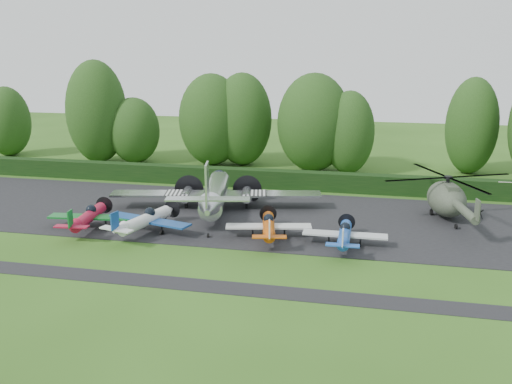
% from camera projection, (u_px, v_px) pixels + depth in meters
% --- Properties ---
extents(ground, '(160.00, 160.00, 0.00)m').
position_uv_depth(ground, '(201.00, 252.00, 43.65)').
color(ground, '#2C5116').
rests_on(ground, ground).
extents(apron, '(70.00, 18.00, 0.01)m').
position_uv_depth(apron, '(233.00, 215.00, 53.10)').
color(apron, black).
rests_on(apron, ground).
extents(taxiway_verge, '(70.00, 2.00, 0.00)m').
position_uv_depth(taxiway_verge, '(173.00, 283.00, 37.97)').
color(taxiway_verge, black).
rests_on(taxiway_verge, ground).
extents(hedgerow, '(90.00, 1.60, 2.00)m').
position_uv_depth(hedgerow, '(258.00, 187.00, 63.50)').
color(hedgerow, black).
rests_on(hedgerow, ground).
extents(transport_plane, '(20.18, 15.47, 6.47)m').
position_uv_depth(transport_plane, '(214.00, 194.00, 53.58)').
color(transport_plane, silver).
rests_on(transport_plane, ground).
extents(light_plane_red, '(7.33, 7.71, 2.82)m').
position_uv_depth(light_plane_red, '(89.00, 217.00, 48.63)').
color(light_plane_red, maroon).
rests_on(light_plane_red, ground).
extents(light_plane_white, '(7.63, 8.02, 2.93)m').
position_uv_depth(light_plane_white, '(145.00, 220.00, 47.56)').
color(light_plane_white, silver).
rests_on(light_plane_white, ground).
extents(light_plane_orange, '(7.01, 7.37, 2.69)m').
position_uv_depth(light_plane_orange, '(269.00, 226.00, 46.27)').
color(light_plane_orange, '#B94A0A').
rests_on(light_plane_orange, ground).
extents(light_plane_blue, '(6.62, 6.96, 2.55)m').
position_uv_depth(light_plane_blue, '(345.00, 234.00, 44.45)').
color(light_plane_blue, '#1C4DAA').
rests_on(light_plane_blue, ground).
extents(helicopter, '(12.26, 14.36, 3.95)m').
position_uv_depth(helicopter, '(447.00, 196.00, 51.53)').
color(helicopter, '#363E30').
rests_on(helicopter, ground).
extents(tree_0, '(6.50, 6.50, 9.79)m').
position_uv_depth(tree_0, '(7.00, 121.00, 80.15)').
color(tree_0, black).
rests_on(tree_0, ground).
extents(tree_1, '(6.78, 6.78, 8.71)m').
position_uv_depth(tree_1, '(134.00, 130.00, 75.51)').
color(tree_1, black).
rests_on(tree_1, ground).
extents(tree_2, '(8.49, 8.49, 11.88)m').
position_uv_depth(tree_2, '(212.00, 120.00, 73.85)').
color(tree_2, black).
rests_on(tree_2, ground).
extents(tree_4, '(7.91, 7.91, 13.56)m').
position_uv_depth(tree_4, '(97.00, 112.00, 75.19)').
color(tree_4, black).
rests_on(tree_4, ground).
extents(tree_5, '(6.21, 6.21, 11.73)m').
position_uv_depth(tree_5, '(472.00, 126.00, 68.75)').
color(tree_5, black).
rests_on(tree_5, ground).
extents(tree_6, '(7.66, 7.66, 11.99)m').
position_uv_depth(tree_6, '(242.00, 120.00, 73.66)').
color(tree_6, black).
rests_on(tree_6, ground).
extents(tree_7, '(6.10, 6.10, 10.13)m').
position_uv_depth(tree_7, '(349.00, 133.00, 68.89)').
color(tree_7, black).
rests_on(tree_7, ground).
extents(tree_8, '(9.08, 9.08, 12.13)m').
position_uv_depth(tree_8, '(314.00, 123.00, 70.20)').
color(tree_8, black).
rests_on(tree_8, ground).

